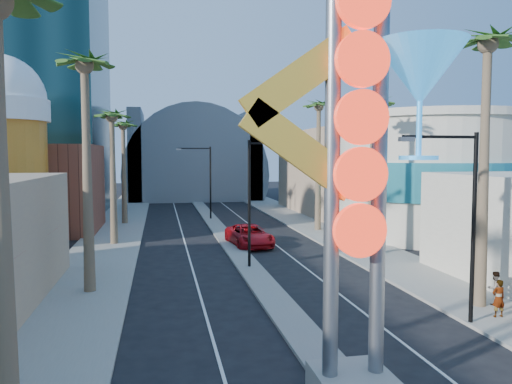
# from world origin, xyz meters

# --- Properties ---
(sidewalk_west) EXTENTS (5.00, 100.00, 0.15)m
(sidewalk_west) POSITION_xyz_m (-9.50, 35.00, 0.07)
(sidewalk_west) COLOR gray
(sidewalk_west) RESTS_ON ground
(sidewalk_east) EXTENTS (5.00, 100.00, 0.15)m
(sidewalk_east) POSITION_xyz_m (9.50, 35.00, 0.07)
(sidewalk_east) COLOR gray
(sidewalk_east) RESTS_ON ground
(median) EXTENTS (1.60, 84.00, 0.15)m
(median) POSITION_xyz_m (0.00, 38.00, 0.07)
(median) COLOR gray
(median) RESTS_ON ground
(brick_filler_west) EXTENTS (10.00, 10.00, 8.00)m
(brick_filler_west) POSITION_xyz_m (-16.00, 38.00, 4.00)
(brick_filler_west) COLOR brown
(brick_filler_west) RESTS_ON ground
(filler_east) EXTENTS (10.00, 20.00, 10.00)m
(filler_east) POSITION_xyz_m (16.00, 48.00, 5.00)
(filler_east) COLOR tan
(filler_east) RESTS_ON ground
(beer_mug) EXTENTS (7.00, 7.00, 14.50)m
(beer_mug) POSITION_xyz_m (-17.00, 30.00, 7.84)
(beer_mug) COLOR #BE6D19
(beer_mug) RESTS_ON ground
(turquoise_building) EXTENTS (16.60, 16.60, 10.60)m
(turquoise_building) POSITION_xyz_m (18.00, 30.00, 5.25)
(turquoise_building) COLOR beige
(turquoise_building) RESTS_ON ground
(canopy) EXTENTS (22.00, 16.00, 22.00)m
(canopy) POSITION_xyz_m (0.00, 72.00, 4.31)
(canopy) COLOR slate
(canopy) RESTS_ON ground
(neon_sign) EXTENTS (6.53, 2.60, 12.55)m
(neon_sign) POSITION_xyz_m (0.82, 2.96, 7.31)
(neon_sign) COLOR gray
(neon_sign) RESTS_ON ground
(streetlight_0) EXTENTS (3.79, 0.25, 8.00)m
(streetlight_0) POSITION_xyz_m (0.55, 20.00, 4.88)
(streetlight_0) COLOR black
(streetlight_0) RESTS_ON ground
(streetlight_1) EXTENTS (3.79, 0.25, 8.00)m
(streetlight_1) POSITION_xyz_m (-0.55, 44.00, 4.88)
(streetlight_1) COLOR black
(streetlight_1) RESTS_ON ground
(streetlight_2) EXTENTS (3.45, 0.25, 8.00)m
(streetlight_2) POSITION_xyz_m (6.72, 8.00, 4.83)
(streetlight_2) COLOR black
(streetlight_2) RESTS_ON ground
(palm_1) EXTENTS (2.40, 2.40, 12.70)m
(palm_1) POSITION_xyz_m (-9.00, 16.00, 10.82)
(palm_1) COLOR brown
(palm_1) RESTS_ON ground
(palm_2) EXTENTS (2.40, 2.40, 11.20)m
(palm_2) POSITION_xyz_m (-9.00, 30.00, 9.48)
(palm_2) COLOR brown
(palm_2) RESTS_ON ground
(palm_3) EXTENTS (2.40, 2.40, 11.20)m
(palm_3) POSITION_xyz_m (-9.00, 42.00, 9.48)
(palm_3) COLOR brown
(palm_3) RESTS_ON ground
(palm_5) EXTENTS (2.40, 2.40, 13.20)m
(palm_5) POSITION_xyz_m (9.00, 10.00, 11.27)
(palm_5) COLOR brown
(palm_5) RESTS_ON ground
(palm_6) EXTENTS (2.40, 2.40, 11.70)m
(palm_6) POSITION_xyz_m (9.00, 22.00, 9.93)
(palm_6) COLOR brown
(palm_6) RESTS_ON ground
(palm_7) EXTENTS (2.40, 2.40, 12.70)m
(palm_7) POSITION_xyz_m (9.00, 34.00, 10.82)
(palm_7) COLOR brown
(palm_7) RESTS_ON ground
(red_pickup) EXTENTS (3.41, 6.24, 1.66)m
(red_pickup) POSITION_xyz_m (1.38, 27.64, 0.83)
(red_pickup) COLOR #B20D15
(red_pickup) RESTS_ON ground
(pedestrian_a) EXTENTS (0.60, 0.40, 1.63)m
(pedestrian_a) POSITION_xyz_m (8.75, 8.36, 0.96)
(pedestrian_a) COLOR gray
(pedestrian_a) RESTS_ON sidewalk_east
(pedestrian_b) EXTENTS (0.82, 0.67, 1.56)m
(pedestrian_b) POSITION_xyz_m (9.77, 9.98, 0.93)
(pedestrian_b) COLOR gray
(pedestrian_b) RESTS_ON sidewalk_east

